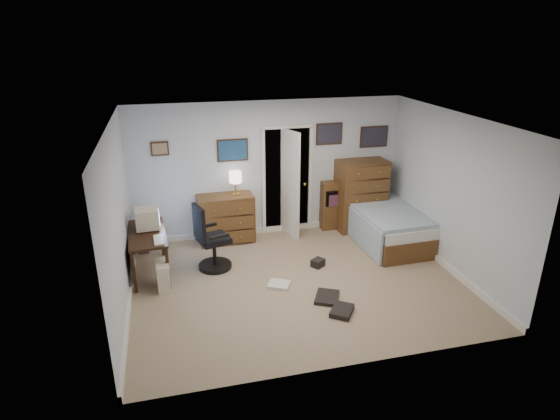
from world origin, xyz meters
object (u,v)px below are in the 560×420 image
at_px(tall_dresser, 361,195).
at_px(bed, 383,222).
at_px(computer_desk, 142,243).
at_px(low_dresser, 226,218).
at_px(office_chair, 210,244).

xyz_separation_m(tall_dresser, bed, (0.23, -0.57, -0.35)).
distance_m(computer_desk, low_dresser, 1.71).
xyz_separation_m(computer_desk, office_chair, (1.05, -0.09, -0.11)).
distance_m(computer_desk, bed, 4.28).
height_order(tall_dresser, bed, tall_dresser).
relative_size(office_chair, tall_dresser, 0.82).
bearing_deg(tall_dresser, computer_desk, -170.90).
bearing_deg(office_chair, computer_desk, 158.46).
bearing_deg(low_dresser, office_chair, -114.12).
relative_size(computer_desk, bed, 0.58).
bearing_deg(bed, computer_desk, -177.44).
bearing_deg(bed, tall_dresser, 109.91).
relative_size(low_dresser, tall_dresser, 0.73).
height_order(computer_desk, tall_dresser, tall_dresser).
bearing_deg(low_dresser, tall_dresser, -3.77).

